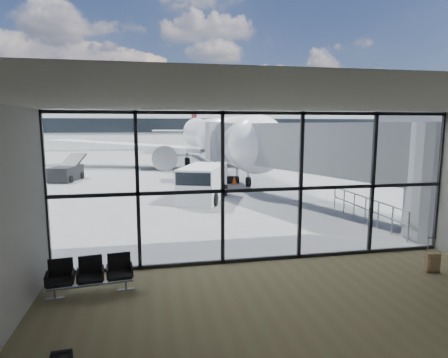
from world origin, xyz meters
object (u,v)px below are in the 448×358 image
object	(u,v)px
seating_row	(91,273)
suitcase	(432,262)
airliner	(213,137)
belt_loader	(67,172)
service_van	(203,183)

from	to	relation	value
seating_row	suitcase	distance (m)	9.21
seating_row	airliner	distance (m)	29.75
suitcase	airliner	xyz separation A→B (m)	(-1.47, 29.13, 2.57)
belt_loader	airliner	bearing A→B (deg)	46.40
airliner	belt_loader	distance (m)	15.25
service_van	belt_loader	distance (m)	12.84
seating_row	belt_loader	world-z (taller)	belt_loader
seating_row	service_van	distance (m)	11.56
airliner	service_van	xyz separation A→B (m)	(-3.49, -17.89, -1.89)
service_van	airliner	bearing A→B (deg)	100.31
service_van	belt_loader	size ratio (longest dim) A/B	1.11
seating_row	airliner	bearing A→B (deg)	68.24
seating_row	airliner	size ratio (longest dim) A/B	0.06
seating_row	service_van	world-z (taller)	service_van
seating_row	service_van	size ratio (longest dim) A/B	0.42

